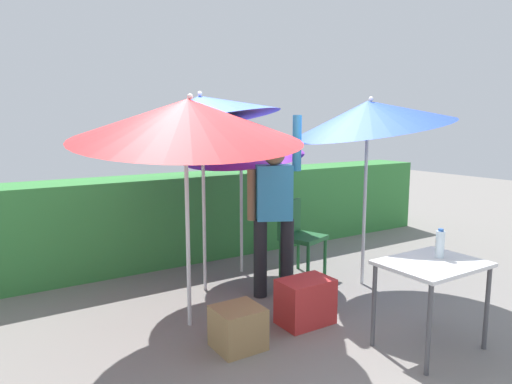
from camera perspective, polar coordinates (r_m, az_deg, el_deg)
The scene contains 12 objects.
ground_plane at distance 4.73m, azimuth 2.01°, elevation -13.76°, with size 24.00×24.00×0.00m, color gray.
hedge_row at distance 6.21m, azimuth -8.22°, elevation -2.97°, with size 8.00×0.70×1.12m, color #38843D.
umbrella_rainbow at distance 3.94m, azimuth -8.51°, elevation 8.93°, with size 2.00×2.00×2.17m.
umbrella_orange at distance 4.78m, azimuth -6.87°, elevation 10.15°, with size 1.66×1.64×2.29m.
umbrella_yellow at distance 5.38m, azimuth -1.72°, elevation 5.73°, with size 1.48×1.46×1.80m.
umbrella_navy at distance 5.07m, azimuth 13.96°, elevation 9.27°, with size 1.77×1.75×2.21m.
person_vendor at distance 4.67m, azimuth 2.27°, elevation -2.07°, with size 0.53×0.36×1.88m.
chair_plastic at distance 5.45m, azimuth 5.28°, elevation -5.12°, with size 0.56×0.56×0.89m.
cooler_box at distance 4.26m, azimuth 6.19°, elevation -13.43°, with size 0.48×0.33×0.41m, color red.
crate_cardboard at distance 3.83m, azimuth -2.27°, elevation -16.57°, with size 0.38×0.35×0.34m, color #9E7A4C.
folding_table at distance 3.92m, azimuth 21.13°, elevation -9.34°, with size 0.80×0.60×0.72m.
bottle_water at distance 4.00m, azimuth 22.01°, elevation -6.04°, with size 0.07×0.07×0.24m.
Camera 1 is at (-2.48, -3.60, 1.80)m, focal length 32.02 mm.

